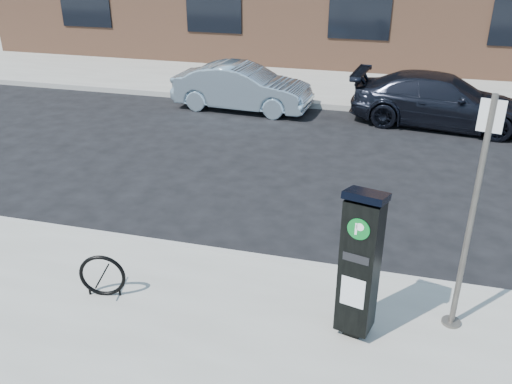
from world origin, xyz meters
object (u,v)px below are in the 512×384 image
(parking_kiosk, at_px, (360,264))
(car_dark, at_px, (441,100))
(sign_pole, at_px, (471,221))
(bike_rack, at_px, (102,276))
(car_silver, at_px, (242,87))

(parking_kiosk, bearing_deg, car_dark, 95.62)
(parking_kiosk, height_order, sign_pole, sign_pole)
(sign_pole, relative_size, bike_rack, 4.69)
(sign_pole, bearing_deg, car_silver, 135.04)
(bike_rack, xyz_separation_m, car_silver, (-0.73, 8.86, 0.17))
(sign_pole, xyz_separation_m, car_silver, (-5.09, 8.27, -0.95))
(parking_kiosk, distance_m, bike_rack, 3.30)
(sign_pole, distance_m, bike_rack, 4.54)
(car_silver, distance_m, car_dark, 5.19)
(parking_kiosk, height_order, bike_rack, parking_kiosk)
(parking_kiosk, relative_size, sign_pole, 0.66)
(car_dark, bearing_deg, car_silver, 96.13)
(bike_rack, distance_m, car_silver, 8.89)
(parking_kiosk, height_order, car_silver, parking_kiosk)
(sign_pole, height_order, bike_rack, sign_pole)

